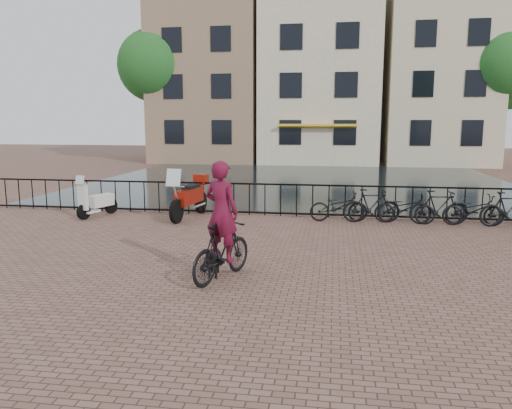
# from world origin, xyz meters

# --- Properties ---
(ground) EXTENTS (100.00, 100.00, 0.00)m
(ground) POSITION_xyz_m (0.00, 0.00, 0.00)
(ground) COLOR brown
(ground) RESTS_ON ground
(canal_water) EXTENTS (20.00, 20.00, 0.00)m
(canal_water) POSITION_xyz_m (0.00, 17.30, 0.00)
(canal_water) COLOR black
(canal_water) RESTS_ON ground
(railing) EXTENTS (20.00, 0.05, 1.02)m
(railing) POSITION_xyz_m (0.00, 8.00, 0.50)
(railing) COLOR black
(railing) RESTS_ON ground
(canal_house_left) EXTENTS (7.50, 9.00, 12.80)m
(canal_house_left) POSITION_xyz_m (-7.50, 30.00, 6.40)
(canal_house_left) COLOR #8E7052
(canal_house_left) RESTS_ON ground
(canal_house_mid) EXTENTS (8.00, 9.50, 11.80)m
(canal_house_mid) POSITION_xyz_m (0.50, 30.00, 5.90)
(canal_house_mid) COLOR beige
(canal_house_mid) RESTS_ON ground
(canal_house_right) EXTENTS (7.00, 9.00, 13.30)m
(canal_house_right) POSITION_xyz_m (8.50, 30.00, 6.65)
(canal_house_right) COLOR beige
(canal_house_right) RESTS_ON ground
(tree_far_left) EXTENTS (5.04, 5.04, 9.27)m
(tree_far_left) POSITION_xyz_m (-11.00, 27.00, 6.73)
(tree_far_left) COLOR black
(tree_far_left) RESTS_ON ground
(tree_far_right) EXTENTS (4.76, 4.76, 8.76)m
(tree_far_right) POSITION_xyz_m (12.00, 27.00, 6.35)
(tree_far_right) COLOR black
(tree_far_right) RESTS_ON ground
(cyclist) EXTENTS (1.22, 1.99, 2.64)m
(cyclist) POSITION_xyz_m (-0.41, 1.49, 1.00)
(cyclist) COLOR black
(cyclist) RESTS_ON ground
(dog) EXTENTS (0.38, 0.86, 0.56)m
(dog) POSITION_xyz_m (-0.63, 1.70, 0.28)
(dog) COLOR black
(dog) RESTS_ON ground
(motorcycle) EXTENTS (0.89, 2.35, 1.64)m
(motorcycle) POSITION_xyz_m (-2.76, 7.26, 0.82)
(motorcycle) COLOR #98180B
(motorcycle) RESTS_ON ground
(scooter) EXTENTS (0.88, 1.55, 1.38)m
(scooter) POSITION_xyz_m (-5.67, 7.04, 0.69)
(scooter) COLOR silver
(scooter) RESTS_ON ground
(parked_bike_0) EXTENTS (1.78, 0.82, 0.90)m
(parked_bike_0) POSITION_xyz_m (1.80, 7.40, 0.45)
(parked_bike_0) COLOR black
(parked_bike_0) RESTS_ON ground
(parked_bike_1) EXTENTS (1.71, 0.66, 1.00)m
(parked_bike_1) POSITION_xyz_m (2.75, 7.40, 0.50)
(parked_bike_1) COLOR black
(parked_bike_1) RESTS_ON ground
(parked_bike_2) EXTENTS (1.76, 0.74, 0.90)m
(parked_bike_2) POSITION_xyz_m (3.70, 7.40, 0.45)
(parked_bike_2) COLOR black
(parked_bike_2) RESTS_ON ground
(parked_bike_3) EXTENTS (1.70, 0.63, 1.00)m
(parked_bike_3) POSITION_xyz_m (4.65, 7.40, 0.50)
(parked_bike_3) COLOR black
(parked_bike_3) RESTS_ON ground
(parked_bike_4) EXTENTS (1.74, 0.67, 0.90)m
(parked_bike_4) POSITION_xyz_m (5.60, 7.40, 0.45)
(parked_bike_4) COLOR black
(parked_bike_4) RESTS_ON ground
(parked_bike_5) EXTENTS (1.72, 0.74, 1.00)m
(parked_bike_5) POSITION_xyz_m (6.55, 7.40, 0.50)
(parked_bike_5) COLOR black
(parked_bike_5) RESTS_ON ground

